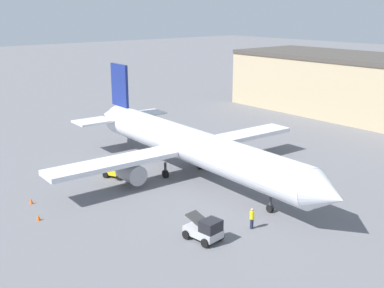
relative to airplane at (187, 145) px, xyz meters
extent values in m
plane|color=slate|center=(0.92, -0.04, -3.55)|extent=(400.00, 400.00, 0.00)
cylinder|color=silver|center=(0.92, -0.04, 0.08)|extent=(32.82, 5.01, 3.72)
cone|color=silver|center=(18.75, -0.74, 0.08)|extent=(3.12, 3.76, 3.65)
cone|color=silver|center=(-17.47, 0.69, 0.08)|extent=(4.23, 3.70, 3.54)
cube|color=silver|center=(-0.37, 8.84, -0.57)|extent=(3.73, 14.02, 0.50)
cube|color=silver|center=(-1.06, -8.78, -0.57)|extent=(3.73, 14.02, 0.50)
cylinder|color=#939399|center=(-0.45, 6.75, -2.01)|extent=(3.22, 2.21, 2.09)
cylinder|color=#939399|center=(-0.98, -6.70, -2.01)|extent=(3.22, 2.21, 2.09)
cube|color=navy|center=(-14.67, 0.58, 4.70)|extent=(3.86, 0.51, 5.50)
cube|color=silver|center=(-14.51, 4.67, 0.45)|extent=(3.52, 4.60, 0.24)
cube|color=silver|center=(-14.84, -3.52, 0.45)|extent=(3.52, 4.60, 0.24)
cylinder|color=#38383D|center=(12.68, -0.50, -2.66)|extent=(0.28, 0.28, 1.77)
cylinder|color=black|center=(12.68, -0.50, -3.20)|extent=(0.71, 0.38, 0.70)
cylinder|color=#38383D|center=(-0.81, -2.39, -2.66)|extent=(0.28, 0.28, 1.77)
cylinder|color=black|center=(-0.81, -2.39, -3.10)|extent=(0.91, 0.39, 0.90)
cylinder|color=#38383D|center=(-0.62, 2.45, -2.66)|extent=(0.28, 0.28, 1.77)
cylinder|color=black|center=(-0.62, 2.45, -3.10)|extent=(0.91, 0.39, 0.90)
cylinder|color=#1E2338|center=(13.95, -4.24, -3.11)|extent=(0.29, 0.29, 0.88)
cylinder|color=yellow|center=(13.95, -4.24, -2.32)|extent=(0.40, 0.40, 0.70)
sphere|color=tan|center=(13.95, -4.24, -1.85)|extent=(0.26, 0.26, 0.26)
cube|color=yellow|center=(-4.52, -6.39, -2.83)|extent=(2.90, 2.41, 0.79)
cube|color=black|center=(-3.89, -6.10, -1.87)|extent=(1.57, 1.69, 1.12)
cylinder|color=black|center=(-3.41, -6.71, -3.22)|extent=(0.71, 0.53, 0.66)
cylinder|color=black|center=(-4.04, -5.34, -3.22)|extent=(0.71, 0.53, 0.66)
cylinder|color=black|center=(-5.00, -7.44, -3.22)|extent=(0.71, 0.53, 0.66)
cylinder|color=black|center=(-5.63, -6.07, -3.22)|extent=(0.71, 0.53, 0.66)
cube|color=#B2B2B7|center=(12.84, -8.71, -2.86)|extent=(3.14, 2.07, 0.64)
cube|color=black|center=(13.67, -8.62, -2.09)|extent=(1.47, 1.70, 0.92)
cube|color=#333333|center=(12.31, -8.77, -1.94)|extent=(1.97, 1.42, 0.72)
cylinder|color=black|center=(13.97, -9.46, -3.18)|extent=(0.76, 0.36, 0.73)
cylinder|color=black|center=(13.77, -7.73, -3.18)|extent=(0.76, 0.36, 0.73)
cylinder|color=black|center=(11.91, -9.69, -3.18)|extent=(0.76, 0.36, 0.73)
cylinder|color=black|center=(11.72, -7.96, -3.18)|extent=(0.76, 0.36, 0.73)
cone|color=#EF590F|center=(0.92, -17.51, -3.27)|extent=(0.36, 0.36, 0.55)
cone|color=#EF590F|center=(-3.10, -16.57, -3.27)|extent=(0.36, 0.36, 0.55)
camera|label=1|loc=(39.43, -31.78, 14.47)|focal=45.00mm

